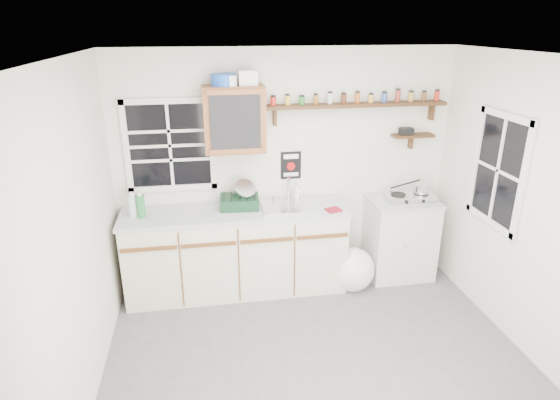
# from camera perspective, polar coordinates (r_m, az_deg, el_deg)

# --- Properties ---
(room) EXTENTS (3.64, 3.24, 2.54)m
(room) POSITION_cam_1_polar(r_m,az_deg,el_deg) (3.58, 5.34, -3.44)
(room) COLOR #505053
(room) RESTS_ON ground
(main_cabinet) EXTENTS (2.31, 0.63, 0.92)m
(main_cabinet) POSITION_cam_1_polar(r_m,az_deg,el_deg) (4.99, -5.33, -6.10)
(main_cabinet) COLOR beige
(main_cabinet) RESTS_ON floor
(right_cabinet) EXTENTS (0.73, 0.57, 0.91)m
(right_cabinet) POSITION_cam_1_polar(r_m,az_deg,el_deg) (5.44, 14.34, -4.40)
(right_cabinet) COLOR #B5B5AE
(right_cabinet) RESTS_ON floor
(sink) EXTENTS (0.52, 0.44, 0.29)m
(sink) POSITION_cam_1_polar(r_m,az_deg,el_deg) (4.87, 0.79, -0.68)
(sink) COLOR silver
(sink) RESTS_ON main_cabinet
(upper_cabinet) EXTENTS (0.60, 0.32, 0.65)m
(upper_cabinet) POSITION_cam_1_polar(r_m,az_deg,el_deg) (4.69, -5.60, 9.78)
(upper_cabinet) COLOR brown
(upper_cabinet) RESTS_ON wall_back
(upper_cabinet_clutter) EXTENTS (0.44, 0.24, 0.14)m
(upper_cabinet_clutter) POSITION_cam_1_polar(r_m,az_deg,el_deg) (4.63, -5.83, 14.45)
(upper_cabinet_clutter) COLOR #1B4AB2
(upper_cabinet_clutter) RESTS_ON upper_cabinet
(spice_shelf) EXTENTS (1.91, 0.18, 0.35)m
(spice_shelf) POSITION_cam_1_polar(r_m,az_deg,el_deg) (4.99, 9.41, 11.50)
(spice_shelf) COLOR black
(spice_shelf) RESTS_ON wall_back
(secondary_shelf) EXTENTS (0.45, 0.16, 0.24)m
(secondary_shelf) POSITION_cam_1_polar(r_m,az_deg,el_deg) (5.30, 15.64, 7.65)
(secondary_shelf) COLOR black
(secondary_shelf) RESTS_ON wall_back
(warning_sign) EXTENTS (0.22, 0.02, 0.30)m
(warning_sign) POSITION_cam_1_polar(r_m,az_deg,el_deg) (5.03, 1.34, 4.25)
(warning_sign) COLOR black
(warning_sign) RESTS_ON wall_back
(window_back) EXTENTS (0.93, 0.03, 0.98)m
(window_back) POSITION_cam_1_polar(r_m,az_deg,el_deg) (4.89, -13.28, 6.47)
(window_back) COLOR black
(window_back) RESTS_ON wall_back
(window_right) EXTENTS (0.03, 0.78, 1.08)m
(window_right) POSITION_cam_1_polar(r_m,az_deg,el_deg) (4.72, 25.10, 3.29)
(window_right) COLOR black
(window_right) RESTS_ON wall_back
(water_bottles) EXTENTS (0.16, 0.12, 0.26)m
(water_bottles) POSITION_cam_1_polar(r_m,az_deg,el_deg) (4.79, -17.09, -0.65)
(water_bottles) COLOR silver
(water_bottles) RESTS_ON main_cabinet
(dish_rack) EXTENTS (0.42, 0.33, 0.30)m
(dish_rack) POSITION_cam_1_polar(r_m,az_deg,el_deg) (4.84, -4.78, 0.17)
(dish_rack) COLOR black
(dish_rack) RESTS_ON main_cabinet
(soap_bottle) EXTENTS (0.10, 0.11, 0.18)m
(soap_bottle) POSITION_cam_1_polar(r_m,az_deg,el_deg) (5.06, 2.01, 1.12)
(soap_bottle) COLOR silver
(soap_bottle) RESTS_ON main_cabinet
(rag) EXTENTS (0.17, 0.16, 0.02)m
(rag) POSITION_cam_1_polar(r_m,az_deg,el_deg) (4.79, 6.53, -1.21)
(rag) COLOR maroon
(rag) RESTS_ON main_cabinet
(hotplate) EXTENTS (0.54, 0.31, 0.08)m
(hotplate) POSITION_cam_1_polar(r_m,az_deg,el_deg) (5.26, 15.49, 0.39)
(hotplate) COLOR silver
(hotplate) RESTS_ON right_cabinet
(saucepan) EXTENTS (0.37, 0.26, 0.17)m
(saucepan) POSITION_cam_1_polar(r_m,az_deg,el_deg) (5.29, 16.80, 1.31)
(saucepan) COLOR silver
(saucepan) RESTS_ON hotplate
(trash_bag) EXTENTS (0.45, 0.40, 0.51)m
(trash_bag) POSITION_cam_1_polar(r_m,az_deg,el_deg) (5.17, 8.87, -8.36)
(trash_bag) COLOR white
(trash_bag) RESTS_ON floor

